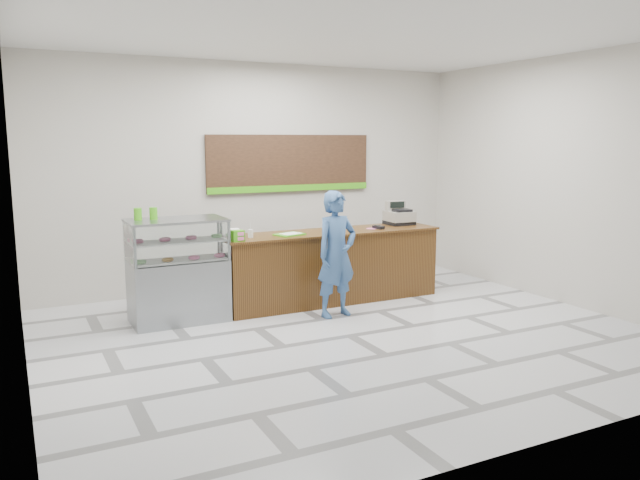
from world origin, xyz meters
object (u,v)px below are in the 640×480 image
serving_tray (290,234)px  customer (337,254)px  display_case (178,270)px  cash_register (399,216)px  sales_counter (331,266)px

serving_tray → customer: 0.77m
display_case → cash_register: (3.48, 0.16, 0.49)m
display_case → cash_register: size_ratio=3.17×
cash_register → customer: 1.80m
customer → sales_counter: bearing=58.4°
display_case → cash_register: bearing=2.6°
display_case → customer: bearing=-19.9°
sales_counter → cash_register: 1.42m
display_case → serving_tray: (1.53, -0.08, 0.37)m
sales_counter → serving_tray: (-0.69, -0.08, 0.52)m
display_case → cash_register: cash_register is taller
cash_register → serving_tray: 1.96m
sales_counter → customer: 0.82m
sales_counter → customer: bearing=-112.3°
cash_register → serving_tray: cash_register is taller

